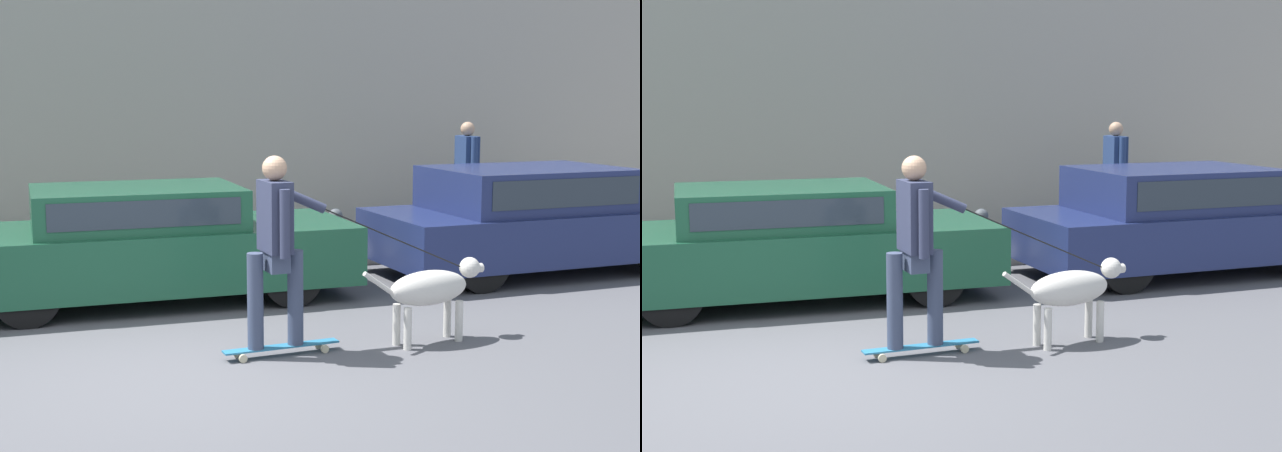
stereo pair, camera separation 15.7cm
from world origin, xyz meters
TOP-DOWN VIEW (x-y plane):
  - ground_plane at (0.00, 0.00)m, footprint 36.00×36.00m
  - back_wall at (0.00, 6.21)m, footprint 32.00×0.30m
  - sidewalk_curb at (0.00, 4.89)m, footprint 30.00×2.30m
  - parked_car_1 at (0.30, 2.70)m, footprint 4.25×1.79m
  - parked_car_2 at (5.04, 2.70)m, footprint 4.18×1.97m
  - dog at (2.40, 0.21)m, footprint 1.27×0.45m
  - skateboarder at (0.99, 0.27)m, footprint 2.31×0.56m
  - pedestrian_with_bag at (5.28, 4.85)m, footprint 0.26×0.71m
  - fire_hydrant at (2.71, 3.49)m, footprint 0.18×0.18m

SIDE VIEW (x-z plane):
  - ground_plane at x=0.00m, z-range 0.00..0.00m
  - sidewalk_curb at x=0.00m, z-range 0.00..0.11m
  - fire_hydrant at x=2.71m, z-range 0.02..0.81m
  - dog at x=2.40m, z-range 0.12..0.86m
  - parked_car_1 at x=0.30m, z-range -0.01..1.22m
  - parked_car_2 at x=5.04m, z-range -0.01..1.30m
  - skateboarder at x=0.99m, z-range 0.12..1.82m
  - pedestrian_with_bag at x=5.28m, z-range 0.20..1.89m
  - back_wall at x=0.00m, z-range 0.00..5.03m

